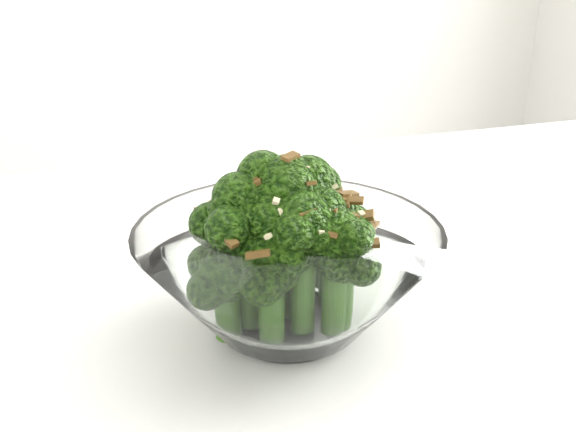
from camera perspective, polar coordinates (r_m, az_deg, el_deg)
name	(u,v)px	position (r m, az deg, el deg)	size (l,w,h in m)	color
table	(442,294)	(0.77, 13.55, -6.72)	(1.26, 0.89, 0.75)	white
broccoli_dish	(287,264)	(0.53, -0.06, -4.29)	(0.25, 0.25, 0.16)	white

